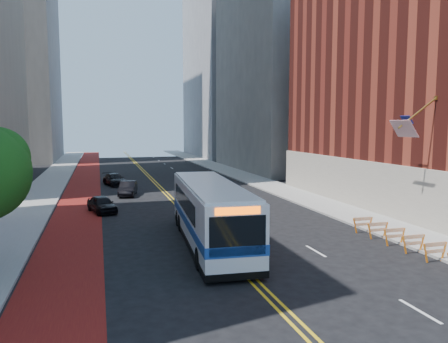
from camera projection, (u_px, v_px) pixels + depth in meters
ground at (277, 305)px, 16.62m from camera, size 160.00×160.00×0.00m
sidewalk_left at (39, 195)px, 41.97m from camera, size 4.00×140.00×0.15m
sidewalk_right at (271, 186)px, 48.59m from camera, size 4.00×140.00×0.15m
bus_lane_paint at (82, 194)px, 43.06m from camera, size 3.60×140.00×0.01m
center_line_inner at (162, 191)px, 45.24m from camera, size 0.14×140.00×0.01m
center_line_outer at (165, 191)px, 45.34m from camera, size 0.14×140.00×0.01m
lane_dashes at (193, 180)px, 54.25m from camera, size 0.14×98.20×0.01m
midrise_right_near at (295, 39)px, 66.71m from camera, size 18.00×26.00×40.00m
midrise_right_far at (240, 30)px, 94.86m from camera, size 20.00×28.00×55.00m
construction_barriers at (424, 245)px, 22.47m from camera, size 1.42×10.91×1.00m
transit_bus at (210, 212)px, 24.85m from camera, size 3.76×13.14×3.56m
car_a at (102, 204)px, 34.14m from camera, size 2.59×4.13×1.31m
car_b at (128, 188)px, 42.38m from camera, size 2.18×4.36×1.37m
car_c at (115, 179)px, 49.60m from camera, size 2.92×4.88×1.32m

